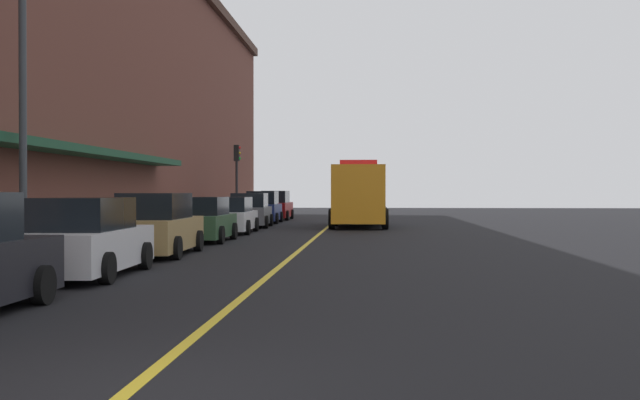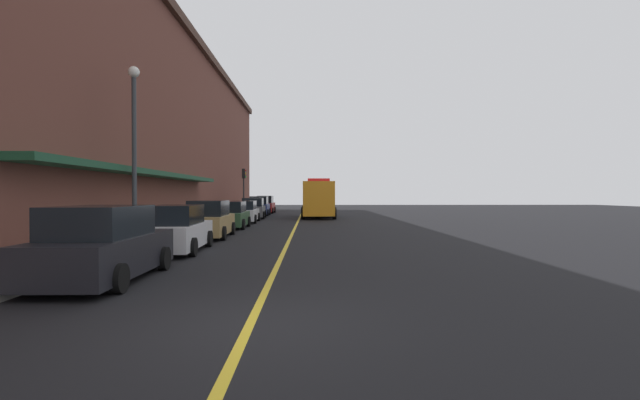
{
  "view_description": "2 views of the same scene",
  "coord_description": "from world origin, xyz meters",
  "px_view_note": "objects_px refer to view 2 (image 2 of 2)",
  "views": [
    {
      "loc": [
        2.19,
        -6.65,
        1.81
      ],
      "look_at": [
        -0.08,
        28.04,
        1.45
      ],
      "focal_mm": 43.09,
      "sensor_mm": 36.0,
      "label": 1
    },
    {
      "loc": [
        0.98,
        -7.48,
        2.09
      ],
      "look_at": [
        1.49,
        18.5,
        1.75
      ],
      "focal_mm": 26.06,
      "sensor_mm": 36.0,
      "label": 2
    }
  ],
  "objects_px": {
    "parked_car_0": "(103,246)",
    "parked_car_4": "(244,212)",
    "parked_car_3": "(230,216)",
    "parked_car_2": "(210,220)",
    "utility_truck": "(318,200)",
    "parking_meter_1": "(63,234)",
    "parked_car_6": "(259,207)",
    "parked_car_5": "(253,209)",
    "parking_meter_0": "(245,205)",
    "street_lamp_left": "(134,135)",
    "traffic_light_near": "(244,183)",
    "parked_car_1": "(176,230)",
    "parked_car_7": "(266,205)"
  },
  "relations": [
    {
      "from": "parked_car_0",
      "to": "utility_truck",
      "type": "bearing_deg",
      "value": -11.0
    },
    {
      "from": "parking_meter_1",
      "to": "parked_car_6",
      "type": "bearing_deg",
      "value": 87.74
    },
    {
      "from": "utility_truck",
      "to": "parked_car_1",
      "type": "bearing_deg",
      "value": -13.01
    },
    {
      "from": "parked_car_6",
      "to": "street_lamp_left",
      "type": "distance_m",
      "value": 27.12
    },
    {
      "from": "parked_car_0",
      "to": "parking_meter_1",
      "type": "bearing_deg",
      "value": 61.73
    },
    {
      "from": "parked_car_2",
      "to": "traffic_light_near",
      "type": "height_order",
      "value": "traffic_light_near"
    },
    {
      "from": "parked_car_7",
      "to": "parked_car_2",
      "type": "bearing_deg",
      "value": -179.74
    },
    {
      "from": "parked_car_1",
      "to": "parking_meter_0",
      "type": "distance_m",
      "value": 27.73
    },
    {
      "from": "utility_truck",
      "to": "parked_car_0",
      "type": "bearing_deg",
      "value": -10.81
    },
    {
      "from": "parking_meter_1",
      "to": "traffic_light_near",
      "type": "relative_size",
      "value": 0.31
    },
    {
      "from": "parked_car_7",
      "to": "parked_car_1",
      "type": "bearing_deg",
      "value": -179.78
    },
    {
      "from": "parked_car_3",
      "to": "street_lamp_left",
      "type": "xyz_separation_m",
      "value": [
        -2.01,
        -10.08,
        3.63
      ]
    },
    {
      "from": "utility_truck",
      "to": "parking_meter_0",
      "type": "bearing_deg",
      "value": -117.92
    },
    {
      "from": "parked_car_3",
      "to": "utility_truck",
      "type": "height_order",
      "value": "utility_truck"
    },
    {
      "from": "parked_car_4",
      "to": "parking_meter_0",
      "type": "xyz_separation_m",
      "value": [
        -1.41,
        10.42,
        0.31
      ]
    },
    {
      "from": "street_lamp_left",
      "to": "traffic_light_near",
      "type": "xyz_separation_m",
      "value": [
        0.66,
        25.15,
        -1.24
      ]
    },
    {
      "from": "parking_meter_1",
      "to": "parking_meter_0",
      "type": "bearing_deg",
      "value": 90.0
    },
    {
      "from": "parked_car_3",
      "to": "parked_car_5",
      "type": "xyz_separation_m",
      "value": [
        -0.03,
        11.45,
        0.05
      ]
    },
    {
      "from": "parked_car_7",
      "to": "parking_meter_0",
      "type": "distance_m",
      "value": 6.28
    },
    {
      "from": "utility_truck",
      "to": "street_lamp_left",
      "type": "bearing_deg",
      "value": -18.63
    },
    {
      "from": "parked_car_2",
      "to": "parked_car_7",
      "type": "relative_size",
      "value": 0.99
    },
    {
      "from": "parked_car_0",
      "to": "parked_car_3",
      "type": "relative_size",
      "value": 1.14
    },
    {
      "from": "parking_meter_0",
      "to": "street_lamp_left",
      "type": "xyz_separation_m",
      "value": [
        -0.6,
        -26.23,
        3.34
      ]
    },
    {
      "from": "parked_car_2",
      "to": "utility_truck",
      "type": "distance_m",
      "value": 19.35
    },
    {
      "from": "parked_car_1",
      "to": "parked_car_2",
      "type": "relative_size",
      "value": 0.98
    },
    {
      "from": "parked_car_0",
      "to": "parked_car_5",
      "type": "bearing_deg",
      "value": -0.34
    },
    {
      "from": "parked_car_6",
      "to": "street_lamp_left",
      "type": "bearing_deg",
      "value": 175.0
    },
    {
      "from": "parked_car_3",
      "to": "parking_meter_0",
      "type": "relative_size",
      "value": 3.21
    },
    {
      "from": "parked_car_2",
      "to": "street_lamp_left",
      "type": "xyz_separation_m",
      "value": [
        -2.07,
        -4.02,
        3.57
      ]
    },
    {
      "from": "utility_truck",
      "to": "traffic_light_near",
      "type": "relative_size",
      "value": 1.91
    },
    {
      "from": "parked_car_3",
      "to": "parked_car_2",
      "type": "bearing_deg",
      "value": -179.89
    },
    {
      "from": "parked_car_2",
      "to": "parking_meter_0",
      "type": "relative_size",
      "value": 3.64
    },
    {
      "from": "parking_meter_1",
      "to": "street_lamp_left",
      "type": "xyz_separation_m",
      "value": [
        -0.6,
        6.41,
        3.34
      ]
    },
    {
      "from": "parking_meter_0",
      "to": "street_lamp_left",
      "type": "height_order",
      "value": "street_lamp_left"
    },
    {
      "from": "parked_car_6",
      "to": "utility_truck",
      "type": "xyz_separation_m",
      "value": [
        5.66,
        -4.27,
        0.74
      ]
    },
    {
      "from": "parked_car_4",
      "to": "parked_car_6",
      "type": "height_order",
      "value": "parked_car_6"
    },
    {
      "from": "parking_meter_1",
      "to": "street_lamp_left",
      "type": "distance_m",
      "value": 7.25
    },
    {
      "from": "parked_car_0",
      "to": "parked_car_3",
      "type": "bearing_deg",
      "value": -0.49
    },
    {
      "from": "parked_car_4",
      "to": "utility_truck",
      "type": "bearing_deg",
      "value": -41.16
    },
    {
      "from": "parked_car_4",
      "to": "parked_car_3",
      "type": "bearing_deg",
      "value": 178.34
    },
    {
      "from": "parked_car_3",
      "to": "utility_truck",
      "type": "relative_size",
      "value": 0.52
    },
    {
      "from": "parked_car_7",
      "to": "utility_truck",
      "type": "xyz_separation_m",
      "value": [
        5.58,
        -9.81,
        0.73
      ]
    },
    {
      "from": "parked_car_0",
      "to": "parked_car_3",
      "type": "xyz_separation_m",
      "value": [
        0.07,
        17.2,
        -0.08
      ]
    },
    {
      "from": "parked_car_3",
      "to": "parking_meter_0",
      "type": "distance_m",
      "value": 16.22
    },
    {
      "from": "parked_car_4",
      "to": "street_lamp_left",
      "type": "xyz_separation_m",
      "value": [
        -2.01,
        -15.81,
        3.65
      ]
    },
    {
      "from": "parked_car_3",
      "to": "parked_car_7",
      "type": "bearing_deg",
      "value": -0.35
    },
    {
      "from": "parked_car_3",
      "to": "parked_car_5",
      "type": "bearing_deg",
      "value": -0.27
    },
    {
      "from": "parked_car_1",
      "to": "parked_car_5",
      "type": "xyz_separation_m",
      "value": [
        -0.07,
        22.98,
        0.02
      ]
    },
    {
      "from": "parked_car_0",
      "to": "parked_car_4",
      "type": "relative_size",
      "value": 0.99
    },
    {
      "from": "parked_car_5",
      "to": "traffic_light_near",
      "type": "bearing_deg",
      "value": 17.79
    }
  ]
}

